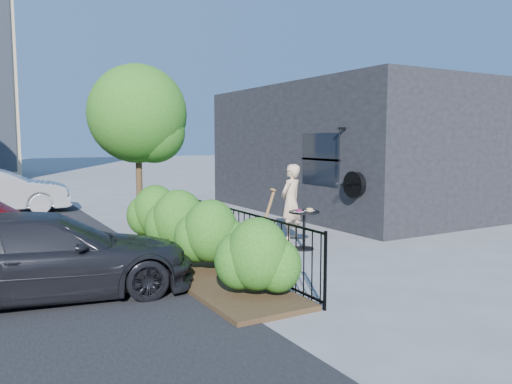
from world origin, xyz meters
TOP-DOWN VIEW (x-y plane):
  - ground at (0.00, 0.00)m, footprint 120.00×120.00m
  - shop_building at (5.50, 4.50)m, footprint 6.22×9.00m
  - fence at (-1.50, 0.00)m, footprint 0.05×6.05m
  - planting_bed at (-2.20, 0.00)m, footprint 1.30×6.00m
  - shrubs at (-2.10, 0.10)m, footprint 1.10×5.60m
  - patio_tree at (-2.24, 2.76)m, footprint 2.20×2.20m
  - cafe_table at (0.47, 0.26)m, footprint 0.65×0.65m
  - woman at (0.83, 1.30)m, footprint 0.76×0.65m
  - shovel at (-1.26, -0.87)m, footprint 0.52×0.20m
  - car_darkgrey at (-4.71, -0.47)m, footprint 4.53×2.38m

SIDE VIEW (x-z plane):
  - ground at x=0.00m, z-range 0.00..0.00m
  - planting_bed at x=-2.20m, z-range 0.00..0.08m
  - fence at x=-1.50m, z-range 0.01..1.11m
  - cafe_table at x=0.47m, z-range 0.13..1.01m
  - car_darkgrey at x=-4.71m, z-range 0.00..1.25m
  - shovel at x=-1.26m, z-range -0.09..1.42m
  - shrubs at x=-2.10m, z-range 0.08..1.32m
  - woman at x=0.83m, z-range 0.00..1.76m
  - shop_building at x=5.50m, z-range 0.00..4.00m
  - patio_tree at x=-2.24m, z-range 0.79..4.73m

